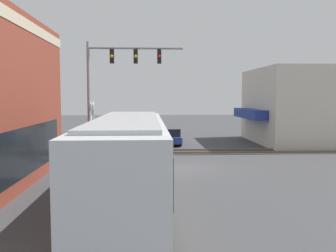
{
  "coord_description": "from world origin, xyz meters",
  "views": [
    {
      "loc": [
        -21.3,
        2.04,
        4.18
      ],
      "look_at": [
        3.77,
        0.72,
        2.14
      ],
      "focal_mm": 40.0,
      "sensor_mm": 36.0,
      "label": 1
    }
  ],
  "objects_px": {
    "pedestrian_at_crossing": "(102,145)",
    "city_bus": "(128,159)",
    "crossing_signal": "(93,125)",
    "parked_car_blue": "(170,137)"
  },
  "relations": [
    {
      "from": "crossing_signal",
      "to": "parked_car_blue",
      "type": "distance_m",
      "value": 9.46
    },
    {
      "from": "crossing_signal",
      "to": "pedestrian_at_crossing",
      "type": "relative_size",
      "value": 2.09
    },
    {
      "from": "parked_car_blue",
      "to": "pedestrian_at_crossing",
      "type": "distance_m",
      "value": 8.84
    },
    {
      "from": "city_bus",
      "to": "parked_car_blue",
      "type": "bearing_deg",
      "value": -8.1
    },
    {
      "from": "pedestrian_at_crossing",
      "to": "city_bus",
      "type": "bearing_deg",
      "value": -168.19
    },
    {
      "from": "crossing_signal",
      "to": "parked_car_blue",
      "type": "height_order",
      "value": "crossing_signal"
    },
    {
      "from": "crossing_signal",
      "to": "pedestrian_at_crossing",
      "type": "bearing_deg",
      "value": -72.61
    },
    {
      "from": "city_bus",
      "to": "pedestrian_at_crossing",
      "type": "relative_size",
      "value": 6.54
    },
    {
      "from": "city_bus",
      "to": "parked_car_blue",
      "type": "height_order",
      "value": "city_bus"
    },
    {
      "from": "crossing_signal",
      "to": "parked_car_blue",
      "type": "bearing_deg",
      "value": -35.86
    }
  ]
}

